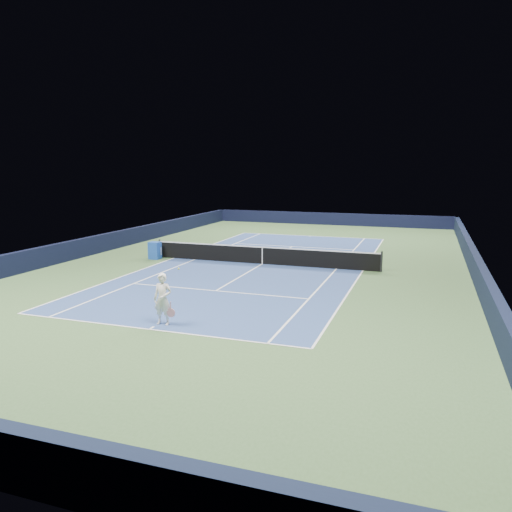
% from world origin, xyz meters
% --- Properties ---
extents(ground, '(40.00, 40.00, 0.00)m').
position_xyz_m(ground, '(0.00, 0.00, 0.00)').
color(ground, '#395830').
rests_on(ground, ground).
extents(wall_far, '(22.00, 0.35, 1.10)m').
position_xyz_m(wall_far, '(0.00, 19.82, 0.55)').
color(wall_far, black).
rests_on(wall_far, ground).
extents(wall_right, '(0.35, 40.00, 1.10)m').
position_xyz_m(wall_right, '(10.82, 0.00, 0.55)').
color(wall_right, black).
rests_on(wall_right, ground).
extents(wall_left, '(0.35, 40.00, 1.10)m').
position_xyz_m(wall_left, '(-10.82, 0.00, 0.55)').
color(wall_left, black).
rests_on(wall_left, ground).
extents(court_surface, '(10.97, 23.77, 0.01)m').
position_xyz_m(court_surface, '(0.00, 0.00, 0.00)').
color(court_surface, navy).
rests_on(court_surface, ground).
extents(baseline_far, '(10.97, 0.08, 0.00)m').
position_xyz_m(baseline_far, '(0.00, 11.88, 0.01)').
color(baseline_far, white).
rests_on(baseline_far, ground).
extents(baseline_near, '(10.97, 0.08, 0.00)m').
position_xyz_m(baseline_near, '(0.00, -11.88, 0.01)').
color(baseline_near, white).
rests_on(baseline_near, ground).
extents(sideline_doubles_right, '(0.08, 23.77, 0.00)m').
position_xyz_m(sideline_doubles_right, '(5.49, 0.00, 0.01)').
color(sideline_doubles_right, white).
rests_on(sideline_doubles_right, ground).
extents(sideline_doubles_left, '(0.08, 23.77, 0.00)m').
position_xyz_m(sideline_doubles_left, '(-5.49, 0.00, 0.01)').
color(sideline_doubles_left, white).
rests_on(sideline_doubles_left, ground).
extents(sideline_singles_right, '(0.08, 23.77, 0.00)m').
position_xyz_m(sideline_singles_right, '(4.12, 0.00, 0.01)').
color(sideline_singles_right, white).
rests_on(sideline_singles_right, ground).
extents(sideline_singles_left, '(0.08, 23.77, 0.00)m').
position_xyz_m(sideline_singles_left, '(-4.12, 0.00, 0.01)').
color(sideline_singles_left, white).
rests_on(sideline_singles_left, ground).
extents(service_line_far, '(8.23, 0.08, 0.00)m').
position_xyz_m(service_line_far, '(0.00, 6.40, 0.01)').
color(service_line_far, white).
rests_on(service_line_far, ground).
extents(service_line_near, '(8.23, 0.08, 0.00)m').
position_xyz_m(service_line_near, '(0.00, -6.40, 0.01)').
color(service_line_near, white).
rests_on(service_line_near, ground).
extents(center_service_line, '(0.08, 12.80, 0.00)m').
position_xyz_m(center_service_line, '(0.00, 0.00, 0.01)').
color(center_service_line, white).
rests_on(center_service_line, ground).
extents(center_mark_far, '(0.08, 0.30, 0.00)m').
position_xyz_m(center_mark_far, '(0.00, 11.73, 0.01)').
color(center_mark_far, white).
rests_on(center_mark_far, ground).
extents(center_mark_near, '(0.08, 0.30, 0.00)m').
position_xyz_m(center_mark_near, '(0.00, -11.73, 0.01)').
color(center_mark_near, white).
rests_on(center_mark_near, ground).
extents(tennis_net, '(12.90, 0.10, 1.07)m').
position_xyz_m(tennis_net, '(0.00, 0.00, 0.50)').
color(tennis_net, black).
rests_on(tennis_net, ground).
extents(sponsor_cube, '(0.61, 0.56, 1.00)m').
position_xyz_m(sponsor_cube, '(-6.40, -0.57, 0.50)').
color(sponsor_cube, '#1D4BB2').
rests_on(sponsor_cube, ground).
extents(tennis_player, '(0.81, 1.27, 1.78)m').
position_xyz_m(tennis_player, '(0.19, -11.25, 0.89)').
color(tennis_player, white).
rests_on(tennis_player, ground).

